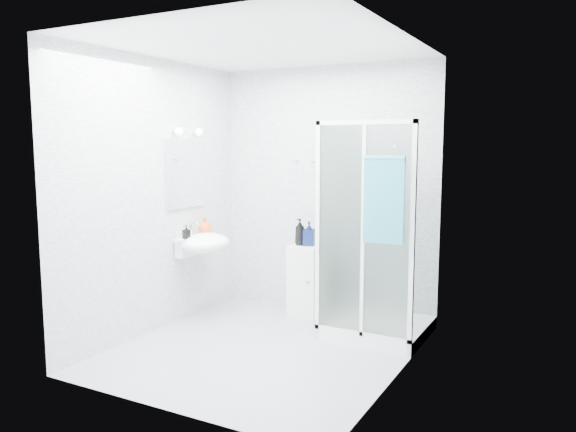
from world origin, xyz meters
The scene contains 12 objects.
room centered at (0.00, 0.00, 1.30)m, with size 2.40×2.60×2.60m.
shower_enclosure centered at (0.67, 0.77, 0.45)m, with size 0.90×0.95×2.00m.
wall_basin centered at (-0.99, 0.45, 0.80)m, with size 0.46×0.56×0.35m.
mirror centered at (-1.19, 0.45, 1.50)m, with size 0.02×0.60×0.70m, color white.
vanity_lights centered at (-1.14, 0.45, 1.92)m, with size 0.10×0.40×0.08m.
wall_hooks centered at (-0.25, 1.26, 1.62)m, with size 0.23×0.06×0.03m.
storage_cabinet centered at (-0.12, 1.06, 0.37)m, with size 0.33×0.35×0.75m.
hand_towel centered at (0.95, 0.36, 1.36)m, with size 0.34×0.05×0.74m.
shampoo_bottle_a centered at (-0.19, 1.05, 0.89)m, with size 0.11×0.11×0.28m, color black.
shampoo_bottle_b centered at (-0.09, 1.08, 0.88)m, with size 0.11×0.12×0.25m, color #0A173E.
soap_dispenser_orange centered at (-1.07, 0.60, 0.95)m, with size 0.14×0.14×0.17m, color #DE4B1A.
soap_dispenser_black centered at (-1.06, 0.28, 0.93)m, with size 0.06×0.06×0.13m, color black.
Camera 1 is at (2.43, -4.09, 1.80)m, focal length 35.00 mm.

